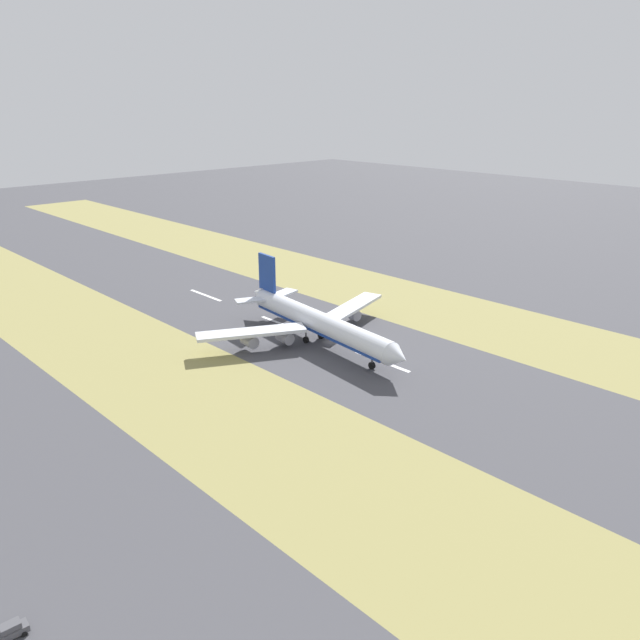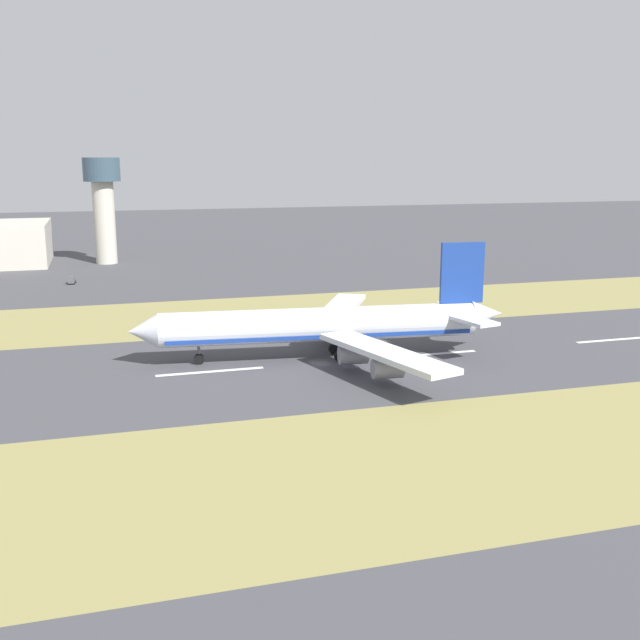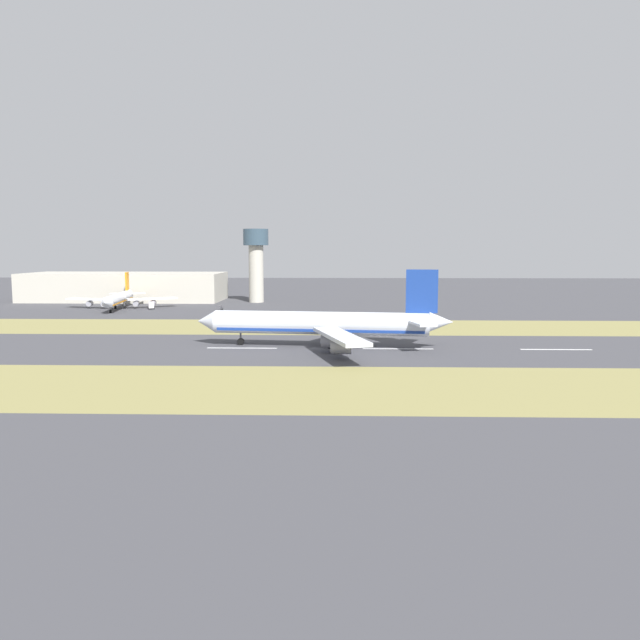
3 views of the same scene
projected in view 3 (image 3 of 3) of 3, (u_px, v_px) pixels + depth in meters
ground_plane at (315, 348)px, 159.60m from camera, size 800.00×800.00×0.00m
grass_median_west at (306, 387)px, 114.90m from camera, size 40.00×600.00×0.01m
grass_median_east at (321, 327)px, 204.29m from camera, size 40.00×600.00×0.01m
centreline_dash_near at (556, 350)px, 157.76m from camera, size 1.20×18.00×0.01m
centreline_dash_mid at (398, 349)px, 158.96m from camera, size 1.20×18.00×0.01m
centreline_dash_far at (242, 348)px, 160.17m from camera, size 1.20×18.00×0.01m
airplane_main_jet at (327, 324)px, 161.56m from camera, size 63.75×67.20×20.20m
terminal_building at (126, 287)px, 309.14m from camera, size 36.00×95.73×13.75m
control_tower at (256, 257)px, 297.34m from camera, size 12.00×12.00×34.92m
airplane_parked_apron at (119, 298)px, 265.75m from camera, size 49.97×47.30×15.04m
service_truck at (151, 305)px, 265.64m from camera, size 6.39×4.03×3.10m
apron_car at (220, 308)px, 260.01m from camera, size 4.52×2.30×2.03m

